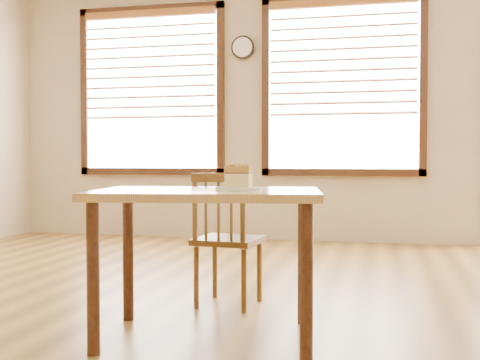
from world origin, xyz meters
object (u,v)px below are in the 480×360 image
object	(u,v)px
wall_clock	(243,47)
cafe_chair_main	(226,238)
cake_slice	(238,175)
cafe_table_main	(207,211)
plate	(239,189)

from	to	relation	value
wall_clock	cafe_chair_main	bearing A→B (deg)	-78.91
wall_clock	cake_slice	bearing A→B (deg)	-77.39
cafe_chair_main	cake_slice	bearing A→B (deg)	115.04
cafe_table_main	cafe_chair_main	bearing A→B (deg)	87.50
wall_clock	cafe_table_main	bearing A→B (deg)	-79.80
cafe_chair_main	plate	distance (m)	0.82
wall_clock	cake_slice	distance (m)	4.05
wall_clock	plate	world-z (taller)	wall_clock
cafe_chair_main	plate	world-z (taller)	cafe_chair_main
cafe_table_main	cake_slice	world-z (taller)	cake_slice
plate	cafe_table_main	bearing A→B (deg)	165.14
wall_clock	cafe_chair_main	size ratio (longest dim) A/B	0.31
cake_slice	plate	bearing A→B (deg)	4.98
cafe_table_main	cake_slice	xyz separation A→B (m)	(0.17, -0.05, 0.18)
cafe_chair_main	cafe_table_main	bearing A→B (deg)	102.13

